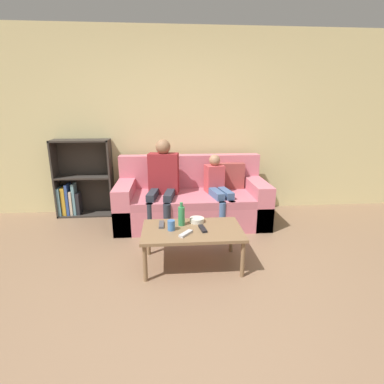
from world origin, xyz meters
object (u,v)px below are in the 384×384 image
at_px(tv_remote_1, 161,225).
at_px(snack_bowl, 197,220).
at_px(bookshelf, 81,184).
at_px(bottle, 181,216).
at_px(cup_near, 171,225).
at_px(person_child, 218,187).
at_px(person_adult, 163,178).
at_px(tv_remote_2, 186,234).
at_px(tv_remote_0, 203,229).
at_px(coffee_table, 192,233).
at_px(couch, 192,201).

xyz_separation_m(tv_remote_1, snack_bowl, (0.36, 0.07, 0.01)).
xyz_separation_m(bookshelf, bottle, (1.39, -1.50, 0.02)).
distance_m(cup_near, tv_remote_1, 0.16).
height_order(cup_near, bottle, bottle).
relative_size(cup_near, bottle, 0.42).
xyz_separation_m(person_child, cup_near, (-0.63, -1.07, -0.08)).
xyz_separation_m(bookshelf, person_adult, (1.20, -0.50, 0.19)).
bearing_deg(snack_bowl, tv_remote_2, -113.35).
distance_m(cup_near, tv_remote_0, 0.31).
distance_m(tv_remote_1, tv_remote_2, 0.33).
bearing_deg(bottle, tv_remote_1, 179.22).
xyz_separation_m(bookshelf, cup_near, (1.29, -1.62, -0.03)).
height_order(coffee_table, person_child, person_child).
bearing_deg(coffee_table, tv_remote_0, -12.17).
relative_size(coffee_table, bottle, 4.08).
height_order(couch, bottle, couch).
relative_size(bookshelf, person_adult, 0.97).
relative_size(snack_bowl, bottle, 0.63).
relative_size(tv_remote_1, snack_bowl, 1.13).
xyz_separation_m(couch, tv_remote_2, (-0.17, -1.32, 0.11)).
height_order(tv_remote_1, snack_bowl, snack_bowl).
distance_m(person_adult, tv_remote_2, 1.28).
xyz_separation_m(snack_bowl, bottle, (-0.16, -0.07, 0.08)).
relative_size(bookshelf, tv_remote_0, 6.28).
bearing_deg(snack_bowl, tv_remote_1, -169.69).
distance_m(couch, coffee_table, 1.20).
relative_size(couch, bookshelf, 1.81).
xyz_separation_m(tv_remote_2, bottle, (-0.03, 0.24, 0.09)).
relative_size(person_adult, cup_near, 11.26).
height_order(snack_bowl, bottle, bottle).
bearing_deg(person_child, tv_remote_2, -124.11).
distance_m(bookshelf, bottle, 2.05).
height_order(tv_remote_0, tv_remote_1, same).
height_order(person_adult, tv_remote_2, person_adult).
bearing_deg(tv_remote_1, person_child, 53.18).
relative_size(person_adult, tv_remote_0, 6.49).
bearing_deg(person_adult, coffee_table, -66.59).
xyz_separation_m(bookshelf, person_child, (1.92, -0.56, 0.06)).
bearing_deg(coffee_table, bottle, 131.45).
relative_size(person_adult, snack_bowl, 7.55).
height_order(bookshelf, person_adult, person_adult).
bearing_deg(tv_remote_0, cup_near, 169.29).
xyz_separation_m(cup_near, tv_remote_0, (0.30, -0.01, -0.04)).
bearing_deg(person_child, tv_remote_0, -118.14).
relative_size(person_child, snack_bowl, 6.17).
relative_size(tv_remote_0, tv_remote_2, 1.07).
xyz_separation_m(person_child, tv_remote_1, (-0.73, -0.94, -0.12)).
distance_m(cup_near, tv_remote_2, 0.18).
bearing_deg(tv_remote_2, person_adult, 138.40).
bearing_deg(couch, tv_remote_1, -110.22).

